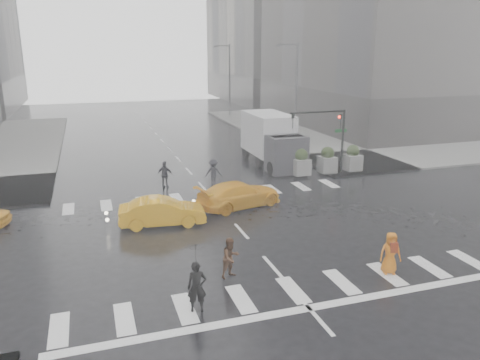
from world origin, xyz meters
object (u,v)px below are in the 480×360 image
object	(u,v)px
traffic_signal_pole	(330,129)
pedestrian_orange	(390,253)
taxi_mid	(162,212)
pedestrian_brown	(231,258)
box_truck	(272,139)

from	to	relation	value
traffic_signal_pole	pedestrian_orange	size ratio (longest dim) A/B	2.67
pedestrian_orange	taxi_mid	world-z (taller)	pedestrian_orange
taxi_mid	pedestrian_brown	bearing A→B (deg)	-159.35
traffic_signal_pole	box_truck	xyz separation A→B (m)	(-2.65, 3.82, -1.20)
traffic_signal_pole	taxi_mid	size ratio (longest dim) A/B	1.07
traffic_signal_pole	pedestrian_orange	distance (m)	14.95
pedestrian_orange	box_truck	distance (m)	17.93
traffic_signal_pole	pedestrian_brown	bearing A→B (deg)	-131.39
traffic_signal_pole	taxi_mid	xyz separation A→B (m)	(-12.46, -6.01, -2.52)
pedestrian_orange	box_truck	size ratio (longest dim) A/B	0.24
traffic_signal_pole	pedestrian_brown	world-z (taller)	traffic_signal_pole
pedestrian_orange	traffic_signal_pole	bearing A→B (deg)	88.93
box_truck	taxi_mid	bearing A→B (deg)	-134.82
pedestrian_orange	box_truck	world-z (taller)	box_truck
traffic_signal_pole	pedestrian_orange	xyz separation A→B (m)	(-4.88, -13.93, -2.37)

